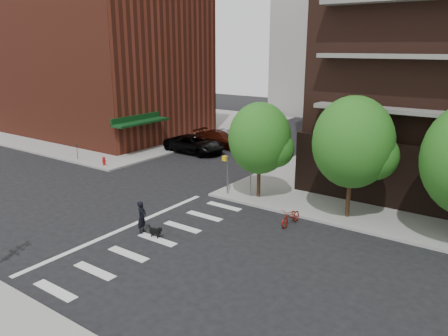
# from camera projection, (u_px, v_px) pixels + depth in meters

# --- Properties ---
(ground) EXTENTS (120.00, 120.00, 0.00)m
(ground) POSITION_uv_depth(u_px,v_px,m) (118.00, 226.00, 24.31)
(ground) COLOR black
(ground) RESTS_ON ground
(sidewalk_nw) EXTENTS (31.00, 33.00, 0.15)m
(sidewalk_nw) POSITION_uv_depth(u_px,v_px,m) (129.00, 123.00, 56.40)
(sidewalk_nw) COLOR gray
(sidewalk_nw) RESTS_ON ground
(crosswalk) EXTENTS (3.85, 13.00, 0.01)m
(crosswalk) POSITION_uv_depth(u_px,v_px,m) (146.00, 236.00, 23.08)
(crosswalk) COLOR silver
(crosswalk) RESTS_ON ground
(midrise_nw) EXTENTS (21.40, 15.50, 20.00)m
(midrise_nw) POSITION_uv_depth(u_px,v_px,m) (102.00, 42.00, 47.96)
(midrise_nw) COLOR maroon
(midrise_nw) RESTS_ON sidewalk_nw
(tree_a) EXTENTS (4.00, 4.00, 5.90)m
(tree_a) POSITION_uv_depth(u_px,v_px,m) (260.00, 138.00, 27.66)
(tree_a) COLOR #301E11
(tree_a) RESTS_ON sidewalk_ne
(tree_b) EXTENTS (4.50, 4.50, 6.65)m
(tree_b) POSITION_uv_depth(u_px,v_px,m) (353.00, 142.00, 24.18)
(tree_b) COLOR #301E11
(tree_b) RESTS_ON sidewalk_ne
(pedestrian_signal) EXTENTS (2.18, 0.67, 2.60)m
(pedestrian_signal) POSITION_uv_depth(u_px,v_px,m) (232.00, 169.00, 28.73)
(pedestrian_signal) COLOR slate
(pedestrian_signal) RESTS_ON sidewalk_ne
(fire_hydrant) EXTENTS (0.24, 0.24, 0.73)m
(fire_hydrant) POSITION_uv_depth(u_px,v_px,m) (104.00, 160.00, 36.14)
(fire_hydrant) COLOR #A50C0C
(fire_hydrant) RESTS_ON sidewalk_nw
(parking_meter) EXTENTS (0.10, 0.08, 1.32)m
(parking_meter) POSITION_uv_depth(u_px,v_px,m) (77.00, 150.00, 37.98)
(parking_meter) COLOR black
(parking_meter) RESTS_ON sidewalk_nw
(parked_car_black) EXTENTS (2.84, 6.02, 1.66)m
(parked_car_black) POSITION_uv_depth(u_px,v_px,m) (194.00, 144.00, 40.82)
(parked_car_black) COLOR black
(parked_car_black) RESTS_ON ground
(parked_car_maroon) EXTENTS (2.39, 5.74, 1.66)m
(parked_car_maroon) POSITION_uv_depth(u_px,v_px,m) (222.00, 139.00, 43.10)
(parked_car_maroon) COLOR #42150A
(parked_car_maroon) RESTS_ON ground
(parked_car_silver) EXTENTS (2.18, 5.39, 1.74)m
(parked_car_silver) POSITION_uv_depth(u_px,v_px,m) (231.00, 138.00, 43.50)
(parked_car_silver) COLOR #A6A9AD
(parked_car_silver) RESTS_ON ground
(scooter) EXTENTS (0.75, 1.91, 0.99)m
(scooter) POSITION_uv_depth(u_px,v_px,m) (291.00, 217.00, 24.37)
(scooter) COLOR maroon
(scooter) RESTS_ON ground
(dog_walker) EXTENTS (0.75, 0.62, 1.78)m
(dog_walker) POSITION_uv_depth(u_px,v_px,m) (142.00, 217.00, 23.26)
(dog_walker) COLOR black
(dog_walker) RESTS_ON ground
(dog) EXTENTS (0.72, 0.27, 0.60)m
(dog) POSITION_uv_depth(u_px,v_px,m) (156.00, 231.00, 22.78)
(dog) COLOR black
(dog) RESTS_ON ground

